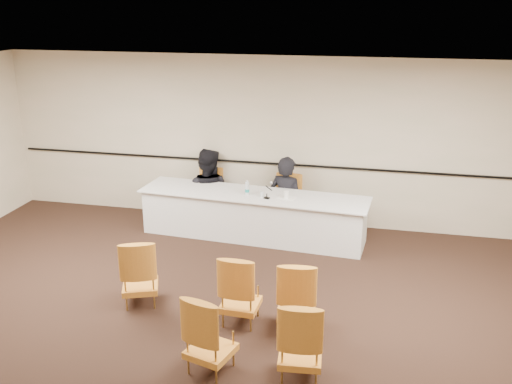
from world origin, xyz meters
TOP-DOWN VIEW (x-y plane):
  - floor at (0.00, 0.00)m, footprint 10.00×10.00m
  - ceiling at (0.00, 0.00)m, footprint 10.00×10.00m
  - wall_back at (0.00, 4.00)m, footprint 10.00×0.04m
  - wall_rail at (0.00, 3.96)m, footprint 9.80×0.04m
  - panel_table at (-0.16, 3.15)m, footprint 3.96×1.19m
  - panelist_main at (0.32, 3.69)m, footprint 0.76×0.62m
  - panelist_main_chair at (0.32, 3.69)m, footprint 0.54×0.54m
  - panelist_second at (-1.17, 3.80)m, footprint 0.94×0.75m
  - panelist_second_chair at (-1.17, 3.80)m, footprint 0.54×0.54m
  - papers at (0.44, 3.08)m, footprint 0.34×0.28m
  - microphone at (0.11, 2.97)m, footprint 0.15×0.21m
  - water_bottle at (-0.25, 3.10)m, footprint 0.09×0.09m
  - drinking_glass at (0.02, 3.02)m, footprint 0.08×0.08m
  - coffee_cup at (0.43, 3.05)m, footprint 0.10×0.10m
  - aud_chair_front_left at (-1.13, 0.61)m, footprint 0.64×0.64m
  - aud_chair_front_mid at (0.30, 0.45)m, footprint 0.52×0.52m
  - aud_chair_front_right at (1.01, 0.44)m, footprint 0.55×0.55m
  - aud_chair_back_mid at (0.22, -0.59)m, footprint 0.62×0.62m
  - aud_chair_back_right at (1.20, -0.49)m, footprint 0.54×0.54m

SIDE VIEW (x-z plane):
  - floor at x=0.00m, z-range 0.00..0.00m
  - panel_table at x=-0.16m, z-range 0.00..0.78m
  - panelist_second at x=-1.17m, z-range -0.52..1.35m
  - panelist_main at x=0.32m, z-range -0.48..1.32m
  - panelist_main_chair at x=0.32m, z-range 0.00..0.95m
  - panelist_second_chair at x=-1.17m, z-range 0.00..0.95m
  - aud_chair_front_left at x=-1.13m, z-range 0.00..0.95m
  - aud_chair_front_mid at x=0.30m, z-range 0.00..0.95m
  - aud_chair_front_right at x=1.01m, z-range 0.00..0.95m
  - aud_chair_back_mid at x=0.22m, z-range 0.00..0.95m
  - aud_chair_back_right at x=1.20m, z-range 0.00..0.95m
  - papers at x=0.44m, z-range 0.78..0.79m
  - drinking_glass at x=0.02m, z-range 0.78..0.88m
  - coffee_cup at x=0.43m, z-range 0.78..0.91m
  - water_bottle at x=-0.25m, z-range 0.78..1.03m
  - microphone at x=0.11m, z-range 0.78..1.05m
  - wall_rail at x=0.00m, z-range 1.09..1.11m
  - wall_back at x=0.00m, z-range 0.00..3.00m
  - ceiling at x=0.00m, z-range 3.00..3.00m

